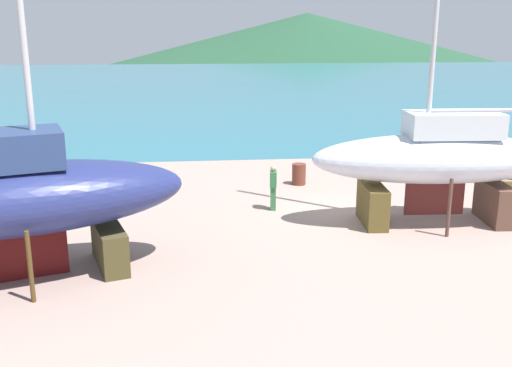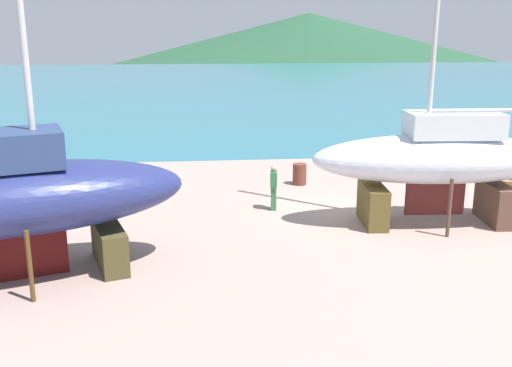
% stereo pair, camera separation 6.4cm
% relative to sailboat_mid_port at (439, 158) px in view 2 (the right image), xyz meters
% --- Properties ---
extents(ground_plane, '(50.29, 50.29, 0.00)m').
position_rel_sailboat_mid_port_xyz_m(ground_plane, '(-2.87, -1.95, -2.32)').
color(ground_plane, '#A58A7F').
extents(sea_water, '(163.28, 79.44, 0.01)m').
position_rel_sailboat_mid_port_xyz_m(sea_water, '(-2.87, 50.34, -2.32)').
color(sea_water, '#2A7083').
rests_on(sea_water, ground).
extents(headland_hill, '(166.32, 166.32, 20.80)m').
position_rel_sailboat_mid_port_xyz_m(headland_hill, '(25.29, 159.60, -2.32)').
color(headland_hill, '#234D33').
rests_on(headland_hill, ground).
extents(sailboat_mid_port, '(8.80, 3.09, 15.19)m').
position_rel_sailboat_mid_port_xyz_m(sailboat_mid_port, '(0.00, 0.00, 0.00)').
color(sailboat_mid_port, brown).
rests_on(sailboat_mid_port, ground).
extents(sailboat_large_starboard, '(9.24, 5.42, 12.91)m').
position_rel_sailboat_mid_port_xyz_m(sailboat_large_starboard, '(-12.92, -3.44, -0.02)').
color(sailboat_large_starboard, '#484022').
rests_on(sailboat_large_starboard, ground).
extents(worker, '(0.31, 0.47, 1.71)m').
position_rel_sailboat_mid_port_xyz_m(worker, '(-5.43, 2.07, -1.43)').
color(worker, '#3A7546').
rests_on(worker, ground).
extents(barrel_tipped_right, '(0.55, 0.55, 0.91)m').
position_rel_sailboat_mid_port_xyz_m(barrel_tipped_right, '(-11.46, 4.63, -1.86)').
color(barrel_tipped_right, brown).
rests_on(barrel_tipped_right, ground).
extents(barrel_rust_far, '(0.69, 0.69, 0.83)m').
position_rel_sailboat_mid_port_xyz_m(barrel_rust_far, '(5.90, 5.61, -1.90)').
color(barrel_rust_far, '#2D302C').
rests_on(barrel_rust_far, ground).
extents(barrel_by_slipway, '(0.84, 0.84, 0.92)m').
position_rel_sailboat_mid_port_xyz_m(barrel_by_slipway, '(-3.85, 5.57, -1.86)').
color(barrel_by_slipway, brown).
rests_on(barrel_by_slipway, ground).
extents(timber_short_cross, '(1.51, 0.32, 0.11)m').
position_rel_sailboat_mid_port_xyz_m(timber_short_cross, '(-12.80, 2.46, -2.26)').
color(timber_short_cross, brown).
rests_on(timber_short_cross, ground).
extents(timber_plank_near, '(0.24, 2.62, 0.15)m').
position_rel_sailboat_mid_port_xyz_m(timber_plank_near, '(-14.95, 3.63, -2.24)').
color(timber_plank_near, olive).
rests_on(timber_plank_near, ground).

